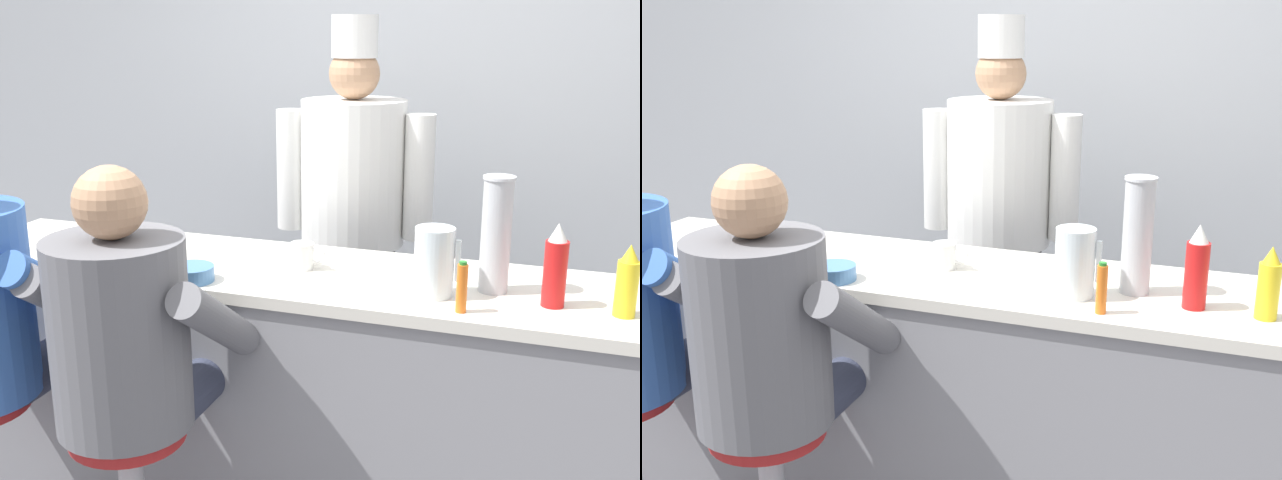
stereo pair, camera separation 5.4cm
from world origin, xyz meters
TOP-DOWN VIEW (x-y plane):
  - wall_back at (0.00, 1.84)m, footprint 10.00×0.06m
  - diner_counter at (0.00, 0.30)m, footprint 2.95×0.60m
  - ketchup_bottle_red at (0.69, 0.21)m, footprint 0.07×0.07m
  - mustard_bottle_yellow at (0.88, 0.20)m, footprint 0.06×0.06m
  - hot_sauce_bottle_orange at (0.43, 0.08)m, footprint 0.03×0.03m
  - water_pitcher_clear at (0.33, 0.19)m, footprint 0.14×0.12m
  - breakfast_plate at (-0.82, 0.26)m, footprint 0.27×0.27m
  - cereal_bowl at (-0.45, 0.07)m, footprint 0.15×0.15m
  - coffee_mug_white at (-0.14, 0.31)m, footprint 0.13×0.08m
  - cup_stack_steel at (0.50, 0.29)m, footprint 0.10×0.10m
  - diner_seated_grey at (-0.48, -0.26)m, footprint 0.61×0.60m
  - cook_in_whites_near at (-0.20, 1.09)m, footprint 0.71×0.45m

SIDE VIEW (x-z plane):
  - diner_counter at x=0.00m, z-range 0.00..0.96m
  - diner_seated_grey at x=-0.48m, z-range 0.16..1.56m
  - breakfast_plate at x=-0.82m, z-range 0.95..1.00m
  - cereal_bowl at x=-0.45m, z-range 0.96..1.01m
  - cook_in_whites_near at x=-0.20m, z-range 0.09..1.90m
  - coffee_mug_white at x=-0.14m, z-range 0.96..1.05m
  - hot_sauce_bottle_orange at x=0.43m, z-range 0.96..1.11m
  - mustard_bottle_yellow at x=0.88m, z-range 0.95..1.16m
  - water_pitcher_clear at x=0.33m, z-range 0.96..1.17m
  - ketchup_bottle_red at x=0.69m, z-range 0.95..1.20m
  - cup_stack_steel at x=0.50m, z-range 0.96..1.33m
  - wall_back at x=0.00m, z-range 0.00..2.70m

